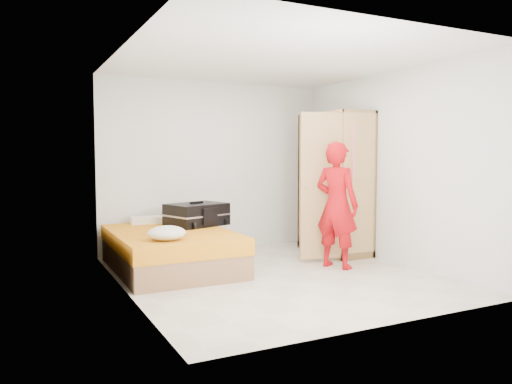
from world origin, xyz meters
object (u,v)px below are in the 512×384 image
bed (171,250)px  wardrobe (334,187)px  round_cushion (167,233)px  person (337,205)px  suitcase (197,215)px

bed → wardrobe: (2.50, -0.04, 0.75)m
round_cushion → wardrobe: bearing=12.6°
person → bed: bearing=42.0°
person → suitcase: person is taller
wardrobe → round_cushion: size_ratio=4.83×
bed → wardrobe: wardrobe is taller
suitcase → round_cushion: 1.22m
person → suitcase: size_ratio=1.77×
suitcase → wardrobe: bearing=-29.6°
bed → suitcase: (0.47, 0.33, 0.40)m
person → suitcase: (-1.50, 1.19, -0.17)m
suitcase → round_cushion: size_ratio=2.13×
bed → person: size_ratio=1.23×
wardrobe → round_cushion: wardrobe is taller
bed → round_cushion: (-0.24, -0.65, 0.33)m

